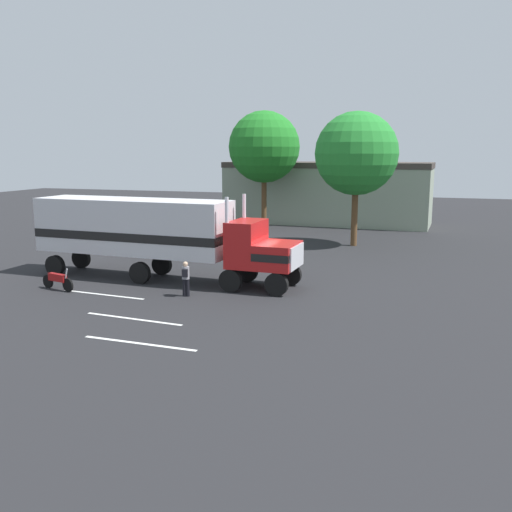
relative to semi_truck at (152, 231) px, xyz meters
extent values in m
plane|color=#232326|center=(5.34, -0.15, -2.52)|extent=(120.00, 120.00, 0.00)
cube|color=silver|center=(-0.64, -3.65, -2.52)|extent=(4.40, 0.46, 0.01)
cube|color=silver|center=(2.67, -6.60, -2.52)|extent=(4.40, 0.47, 0.01)
cube|color=silver|center=(4.34, -9.08, -2.52)|extent=(4.40, 0.28, 0.01)
cube|color=#B21919|center=(6.83, -0.27, -0.82)|extent=(1.89, 2.57, 1.20)
cube|color=#B21919|center=(5.23, -0.21, -0.32)|extent=(1.49, 2.55, 2.20)
cube|color=silver|center=(7.77, -0.30, -0.82)|extent=(0.16, 2.10, 1.08)
cube|color=black|center=(6.83, -0.27, -0.76)|extent=(1.90, 2.61, 0.36)
cylinder|color=silver|center=(4.73, 0.91, 0.28)|extent=(0.18, 0.18, 3.40)
cylinder|color=silver|center=(4.64, -1.29, 0.28)|extent=(0.18, 0.18, 3.40)
cube|color=silver|center=(-1.11, 0.04, 0.23)|extent=(10.59, 3.00, 2.80)
cube|color=black|center=(-1.11, 0.04, -0.19)|extent=(10.59, 3.04, 0.44)
cylinder|color=silver|center=(5.70, 1.08, -1.57)|extent=(1.32, 0.69, 0.64)
cylinder|color=black|center=(7.17, 0.82, -1.97)|extent=(1.11, 0.34, 1.10)
cylinder|color=black|center=(7.09, -1.38, -1.97)|extent=(1.11, 0.34, 1.10)
cylinder|color=black|center=(4.88, 0.91, -1.97)|extent=(1.11, 0.34, 1.10)
cylinder|color=black|center=(4.79, -1.29, -1.97)|extent=(1.11, 0.34, 1.10)
cylinder|color=black|center=(-0.07, 1.10, -1.97)|extent=(1.11, 0.34, 1.10)
cylinder|color=black|center=(-0.16, -1.10, -1.97)|extent=(1.11, 0.34, 1.10)
cylinder|color=black|center=(-5.32, 1.30, -1.97)|extent=(1.11, 0.34, 1.10)
cylinder|color=black|center=(-5.40, -0.90, -1.97)|extent=(1.11, 0.34, 1.10)
cylinder|color=black|center=(3.06, -2.70, -2.11)|extent=(0.18, 0.18, 0.82)
cylinder|color=black|center=(3.21, -2.67, -2.11)|extent=(0.18, 0.18, 0.82)
cylinder|color=gray|center=(3.13, -2.69, -1.41)|extent=(0.34, 0.34, 0.58)
sphere|color=tan|center=(3.13, -2.69, -1.01)|extent=(0.23, 0.23, 0.23)
cube|color=black|center=(3.18, -2.88, -1.39)|extent=(0.29, 0.22, 0.36)
cube|color=black|center=(-3.76, 7.20, -1.85)|extent=(4.67, 2.62, 0.70)
cube|color=#1E232D|center=(-3.57, 7.16, -1.23)|extent=(2.38, 2.03, 0.55)
cylinder|color=black|center=(-5.39, 6.72, -2.20)|extent=(0.67, 0.34, 0.64)
cylinder|color=black|center=(-5.09, 8.25, -2.20)|extent=(0.67, 0.34, 0.64)
cylinder|color=black|center=(-2.44, 6.14, -2.20)|extent=(0.67, 0.34, 0.64)
cylinder|color=black|center=(-2.14, 7.67, -2.20)|extent=(0.67, 0.34, 0.64)
cylinder|color=black|center=(-2.56, -3.68, -2.19)|extent=(0.66, 0.26, 0.66)
cylinder|color=black|center=(-3.96, -3.33, -2.19)|extent=(0.66, 0.26, 0.66)
cube|color=maroon|center=(-3.26, -3.50, -1.91)|extent=(1.13, 0.50, 0.36)
cylinder|color=silver|center=(-2.65, -3.66, -1.74)|extent=(0.29, 0.14, 0.69)
cylinder|color=brown|center=(8.41, 13.84, -0.31)|extent=(0.44, 0.44, 4.43)
sphere|color=#24822D|center=(8.41, 13.84, 3.91)|extent=(5.74, 5.74, 5.74)
cylinder|color=brown|center=(-0.20, 20.13, -0.10)|extent=(0.44, 0.44, 4.85)
sphere|color=#1F7722|center=(-0.20, 20.13, 4.42)|extent=(5.99, 5.99, 5.99)
cube|color=gray|center=(4.14, 25.76, 0.28)|extent=(18.69, 6.70, 5.61)
cube|color=#3F3833|center=(4.14, 25.76, 2.84)|extent=(18.80, 6.81, 0.50)
camera|label=1|loc=(13.93, -25.39, 4.04)|focal=39.15mm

